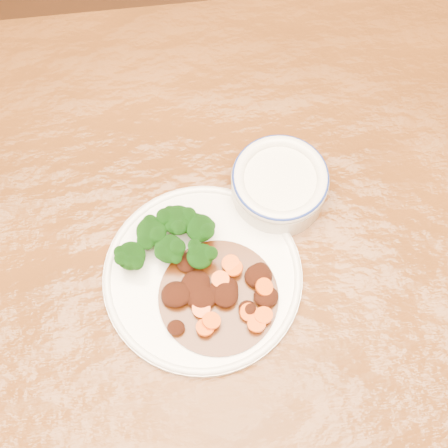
{
  "coord_description": "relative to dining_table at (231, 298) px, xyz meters",
  "views": [
    {
      "loc": [
        -0.01,
        -0.24,
        1.49
      ],
      "look_at": [
        -0.01,
        0.07,
        0.77
      ],
      "focal_mm": 50.0,
      "sensor_mm": 36.0,
      "label": 1
    }
  ],
  "objects": [
    {
      "name": "ground",
      "position": [
        -0.0,
        0.0,
        -0.67
      ],
      "size": [
        4.0,
        4.0,
        0.0
      ],
      "primitive_type": "plane",
      "color": "#482712",
      "rests_on": "ground"
    },
    {
      "name": "dining_table",
      "position": [
        0.0,
        0.0,
        0.0
      ],
      "size": [
        1.58,
        1.05,
        0.75
      ],
      "rotation": [
        0.0,
        0.0,
        0.1
      ],
      "color": "#5D3010",
      "rests_on": "ground"
    },
    {
      "name": "dinner_plate",
      "position": [
        -0.04,
        0.0,
        0.09
      ],
      "size": [
        0.25,
        0.25,
        0.02
      ],
      "rotation": [
        0.0,
        0.0,
        -0.04
      ],
      "color": "silver",
      "rests_on": "dining_table"
    },
    {
      "name": "mince_stew",
      "position": [
        -0.02,
        -0.02,
        0.1
      ],
      "size": [
        0.15,
        0.15,
        0.03
      ],
      "color": "#3F1C06",
      "rests_on": "dinner_plate"
    },
    {
      "name": "dip_bowl",
      "position": [
        0.06,
        0.12,
        0.11
      ],
      "size": [
        0.12,
        0.12,
        0.06
      ],
      "rotation": [
        0.0,
        0.0,
        -0.11
      ],
      "color": "beige",
      "rests_on": "dining_table"
    },
    {
      "name": "broccoli_florets",
      "position": [
        -0.07,
        0.04,
        0.12
      ],
      "size": [
        0.12,
        0.08,
        0.04
      ],
      "color": "#68A354",
      "rests_on": "dinner_plate"
    }
  ]
}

